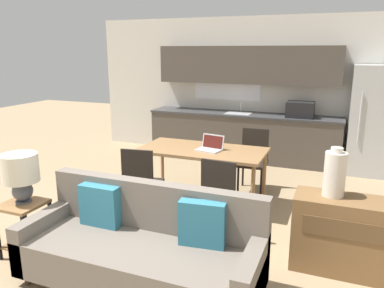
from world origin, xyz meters
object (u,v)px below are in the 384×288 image
object	(u,v)px
dining_chair_near_right	(222,194)
dining_chair_far_right	(253,157)
credenza	(349,236)
vase	(335,174)
laptop	(211,146)
side_table	(24,221)
couch	(143,249)
table_lamp	(20,173)
dining_table	(202,153)
refrigerator	(374,121)
dining_chair_near_left	(141,180)

from	to	relation	value
dining_chair_near_right	dining_chair_far_right	bearing A→B (deg)	-85.15
credenza	vase	world-z (taller)	vase
credenza	laptop	size ratio (longest dim) A/B	2.86
side_table	laptop	xyz separation A→B (m)	(1.33, 1.97, 0.44)
couch	table_lamp	distance (m)	1.48
dining_table	side_table	size ratio (longest dim) A/B	2.96
laptop	refrigerator	bearing A→B (deg)	58.24
dining_table	credenza	size ratio (longest dim) A/B	1.63
couch	laptop	distance (m)	2.02
side_table	laptop	distance (m)	2.42
side_table	dining_chair_near_right	world-z (taller)	dining_chair_near_right
credenza	dining_chair_near_right	xyz separation A→B (m)	(-1.34, 0.25, 0.14)
dining_table	table_lamp	distance (m)	2.30
vase	couch	bearing A→B (deg)	-148.92
refrigerator	vase	world-z (taller)	refrigerator
table_lamp	vase	size ratio (longest dim) A/B	1.08
dining_table	laptop	distance (m)	0.16
side_table	dining_chair_far_right	xyz separation A→B (m)	(1.75, 2.74, 0.13)
dining_table	table_lamp	world-z (taller)	table_lamp
couch	dining_chair_near_left	world-z (taller)	dining_chair_near_left
side_table	laptop	bearing A→B (deg)	55.95
dining_table	dining_chair_near_right	size ratio (longest dim) A/B	1.84
credenza	dining_chair_far_right	distance (m)	2.27
credenza	dining_chair_near_left	world-z (taller)	dining_chair_near_left
table_lamp	couch	bearing A→B (deg)	-0.65
refrigerator	credenza	size ratio (longest dim) A/B	1.77
table_lamp	laptop	size ratio (longest dim) A/B	1.39
credenza	dining_chair_far_right	size ratio (longest dim) A/B	1.12
side_table	dining_chair_near_right	xyz separation A→B (m)	(1.75, 1.15, 0.13)
vase	dining_chair_near_left	xyz separation A→B (m)	(-2.22, 0.29, -0.45)
dining_table	dining_chair_near_right	world-z (taller)	dining_chair_near_right
couch	dining_chair_near_right	size ratio (longest dim) A/B	2.33
dining_chair_near_right	laptop	xyz separation A→B (m)	(-0.42, 0.82, 0.31)
refrigerator	dining_chair_near_left	world-z (taller)	refrigerator
refrigerator	couch	bearing A→B (deg)	-116.11
laptop	couch	bearing A→B (deg)	-77.74
dining_chair_near_right	dining_chair_far_right	size ratio (longest dim) A/B	1.00
vase	dining_table	bearing A→B (deg)	148.47
dining_chair_near_left	dining_chair_far_right	world-z (taller)	same
side_table	vase	distance (m)	3.11
dining_table	laptop	world-z (taller)	laptop
side_table	credenza	distance (m)	3.22
dining_chair_far_right	vase	bearing A→B (deg)	-59.52
credenza	dining_chair_far_right	xyz separation A→B (m)	(-1.33, 1.83, 0.14)
dining_table	dining_chair_near_left	world-z (taller)	dining_chair_near_left
couch	side_table	size ratio (longest dim) A/B	3.76
dining_chair_near_left	dining_chair_near_right	bearing A→B (deg)	168.46
refrigerator	dining_table	distance (m)	3.20
dining_chair_near_right	dining_chair_far_right	distance (m)	1.59
refrigerator	couch	size ratio (longest dim) A/B	0.86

